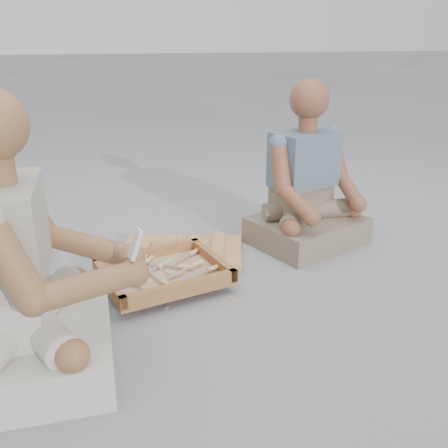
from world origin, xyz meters
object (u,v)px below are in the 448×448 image
object	(u,v)px
carved_panel	(182,254)
craftsman	(28,282)
tool_tray	(163,274)
companion	(307,192)

from	to	relation	value
carved_panel	craftsman	size ratio (longest dim) A/B	0.65
carved_panel	tool_tray	xyz separation A→B (m)	(-0.14, -0.30, 0.05)
carved_panel	craftsman	world-z (taller)	craftsman
tool_tray	craftsman	bearing A→B (deg)	-137.41
craftsman	companion	world-z (taller)	craftsman
companion	carved_panel	bearing A→B (deg)	-19.28
companion	craftsman	bearing A→B (deg)	8.91
carved_panel	craftsman	bearing A→B (deg)	-130.24
carved_panel	companion	distance (m)	0.77
tool_tray	carved_panel	bearing A→B (deg)	65.04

